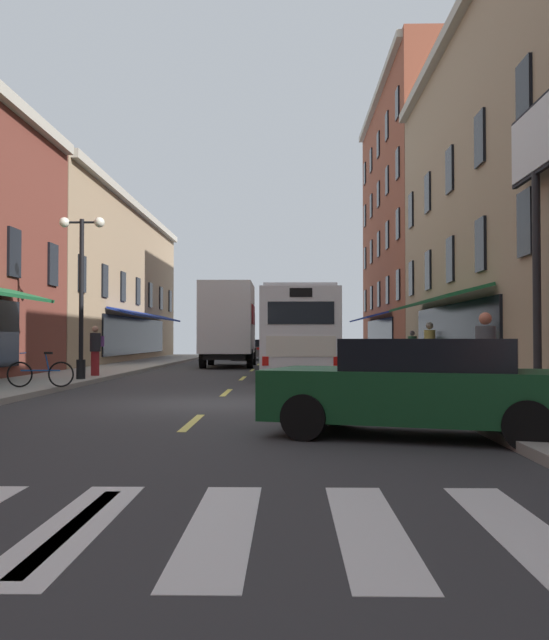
# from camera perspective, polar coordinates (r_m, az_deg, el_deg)

# --- Properties ---
(ground_plane) EXTENTS (34.80, 80.00, 0.10)m
(ground_plane) POSITION_cam_1_polar(r_m,az_deg,el_deg) (15.44, -4.86, -6.87)
(ground_plane) COLOR #333335
(lane_centre_dashes) EXTENTS (0.14, 73.90, 0.01)m
(lane_centre_dashes) POSITION_cam_1_polar(r_m,az_deg,el_deg) (15.19, -4.96, -6.75)
(lane_centre_dashes) COLOR #DBCC4C
(lane_centre_dashes) RESTS_ON ground
(crosswalk_near) EXTENTS (7.10, 2.80, 0.01)m
(crosswalk_near) POSITION_cam_1_polar(r_m,az_deg,el_deg) (5.70, -15.84, -15.63)
(crosswalk_near) COLOR silver
(crosswalk_near) RESTS_ON ground
(sidewalk_right) EXTENTS (3.00, 80.00, 0.14)m
(sidewalk_right) POSITION_cam_1_polar(r_m,az_deg,el_deg) (15.94, 16.87, -6.21)
(sidewalk_right) COLOR gray
(sidewalk_right) RESTS_ON ground
(billboard_sign) EXTENTS (0.40, 3.00, 6.44)m
(billboard_sign) POSITION_cam_1_polar(r_m,az_deg,el_deg) (16.96, 20.24, 11.08)
(billboard_sign) COLOR black
(billboard_sign) RESTS_ON sidewalk_right
(transit_bus) EXTENTS (2.66, 12.00, 3.17)m
(transit_bus) POSITION_cam_1_polar(r_m,az_deg,el_deg) (27.87, 1.90, -0.93)
(transit_bus) COLOR white
(transit_bus) RESTS_ON ground
(box_truck) EXTENTS (2.54, 6.86, 4.00)m
(box_truck) POSITION_cam_1_polar(r_m,az_deg,el_deg) (34.72, -3.68, -0.42)
(box_truck) COLOR black
(box_truck) RESTS_ON ground
(sedan_near) EXTENTS (1.99, 4.30, 1.32)m
(sedan_near) POSITION_cam_1_polar(r_m,az_deg,el_deg) (46.11, -2.13, -2.37)
(sedan_near) COLOR #515154
(sedan_near) RESTS_ON ground
(sedan_mid) EXTENTS (4.66, 3.08, 1.40)m
(sedan_mid) POSITION_cam_1_polar(r_m,az_deg,el_deg) (10.34, 11.78, -5.25)
(sedan_mid) COLOR #144723
(sedan_mid) RESTS_ON ground
(bicycle_mid) EXTENTS (1.71, 0.48, 0.91)m
(bicycle_mid) POSITION_cam_1_polar(r_m,az_deg,el_deg) (19.31, -18.27, -4.07)
(bicycle_mid) COLOR black
(bicycle_mid) RESTS_ON sidewalk_left
(pedestrian_near) EXTENTS (0.42, 0.53, 1.68)m
(pedestrian_near) POSITION_cam_1_polar(r_m,az_deg,el_deg) (24.79, -14.17, -2.29)
(pedestrian_near) COLOR maroon
(pedestrian_near) RESTS_ON sidewalk_left
(pedestrian_mid) EXTENTS (0.36, 0.36, 1.79)m
(pedestrian_mid) POSITION_cam_1_polar(r_m,az_deg,el_deg) (23.67, 12.36, -2.26)
(pedestrian_mid) COLOR #33663F
(pedestrian_mid) RESTS_ON sidewalk_right
(pedestrian_far) EXTENTS (0.36, 0.36, 1.74)m
(pedestrian_far) POSITION_cam_1_polar(r_m,az_deg,el_deg) (13.45, 16.59, -2.99)
(pedestrian_far) COLOR #B29947
(pedestrian_far) RESTS_ON sidewalk_right
(pedestrian_rear) EXTENTS (0.36, 0.36, 1.58)m
(pedestrian_rear) POSITION_cam_1_polar(r_m,az_deg,el_deg) (29.96, 11.01, -2.33)
(pedestrian_rear) COLOR maroon
(pedestrian_rear) RESTS_ON sidewalk_right
(street_lamp_twin) EXTENTS (1.42, 0.32, 5.04)m
(street_lamp_twin) POSITION_cam_1_polar(r_m,az_deg,el_deg) (22.89, -15.24, 2.42)
(street_lamp_twin) COLOR black
(street_lamp_twin) RESTS_ON sidewalk_left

